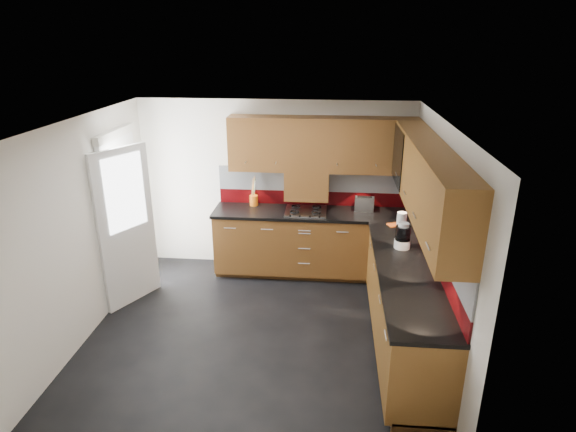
# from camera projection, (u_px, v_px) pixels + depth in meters

# --- Properties ---
(room) EXTENTS (4.00, 3.80, 2.64)m
(room) POSITION_uv_depth(u_px,v_px,m) (255.00, 209.00, 5.01)
(room) COLOR black
(base_cabinets) EXTENTS (2.70, 3.20, 0.95)m
(base_cabinets) POSITION_uv_depth(u_px,v_px,m) (351.00, 272.00, 5.96)
(base_cabinets) COLOR brown
(base_cabinets) RESTS_ON room
(countertop) EXTENTS (2.72, 3.22, 0.04)m
(countertop) POSITION_uv_depth(u_px,v_px,m) (352.00, 237.00, 5.78)
(countertop) COLOR black
(countertop) RESTS_ON base_cabinets
(backsplash) EXTENTS (2.70, 3.20, 0.54)m
(backsplash) POSITION_uv_depth(u_px,v_px,m) (371.00, 209.00, 5.87)
(backsplash) COLOR maroon
(backsplash) RESTS_ON countertop
(upper_cabinets) EXTENTS (2.50, 3.20, 0.72)m
(upper_cabinets) POSITION_uv_depth(u_px,v_px,m) (371.00, 161.00, 5.51)
(upper_cabinets) COLOR brown
(upper_cabinets) RESTS_ON room
(extractor_hood) EXTENTS (0.60, 0.33, 0.40)m
(extractor_hood) POSITION_uv_depth(u_px,v_px,m) (307.00, 185.00, 6.58)
(extractor_hood) COLOR brown
(extractor_hood) RESTS_ON room
(glass_cabinet) EXTENTS (0.32, 0.80, 0.66)m
(glass_cabinet) POSITION_uv_depth(u_px,v_px,m) (410.00, 154.00, 5.73)
(glass_cabinet) COLOR black
(glass_cabinet) RESTS_ON room
(back_door) EXTENTS (0.42, 1.19, 2.04)m
(back_door) POSITION_uv_depth(u_px,v_px,m) (125.00, 219.00, 6.03)
(back_door) COLOR white
(back_door) RESTS_ON room
(gas_hob) EXTENTS (0.56, 0.49, 0.04)m
(gas_hob) POSITION_uv_depth(u_px,v_px,m) (306.00, 211.00, 6.54)
(gas_hob) COLOR silver
(gas_hob) RESTS_ON countertop
(utensil_pot) EXTENTS (0.12, 0.12, 0.42)m
(utensil_pot) POSITION_uv_depth(u_px,v_px,m) (254.00, 199.00, 6.77)
(utensil_pot) COLOR #CD6213
(utensil_pot) RESTS_ON countertop
(toaster) EXTENTS (0.27, 0.18, 0.19)m
(toaster) POSITION_uv_depth(u_px,v_px,m) (364.00, 204.00, 6.59)
(toaster) COLOR silver
(toaster) RESTS_ON countertop
(food_processor) EXTENTS (0.18, 0.18, 0.30)m
(food_processor) POSITION_uv_depth(u_px,v_px,m) (403.00, 237.00, 5.40)
(food_processor) COLOR white
(food_processor) RESTS_ON countertop
(paper_towel) EXTENTS (0.15, 0.15, 0.25)m
(paper_towel) POSITION_uv_depth(u_px,v_px,m) (401.00, 222.00, 5.86)
(paper_towel) COLOR white
(paper_towel) RESTS_ON countertop
(orange_cloth) EXTENTS (0.18, 0.17, 0.02)m
(orange_cloth) POSITION_uv_depth(u_px,v_px,m) (394.00, 225.00, 6.08)
(orange_cloth) COLOR orange
(orange_cloth) RESTS_ON countertop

